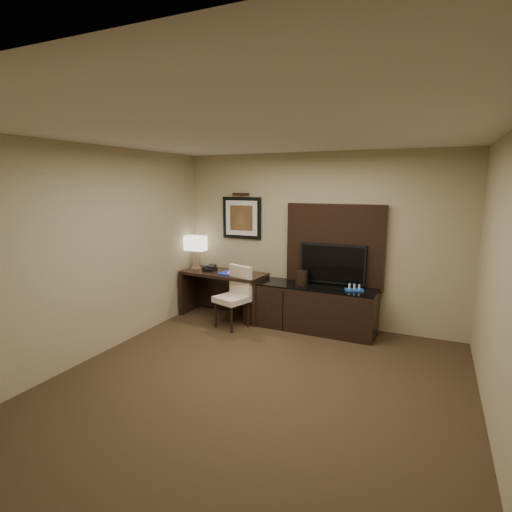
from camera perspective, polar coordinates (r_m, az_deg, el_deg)
The scene contains 19 objects.
floor at distance 4.52m, azimuth -0.90°, elevation -19.14°, with size 4.50×5.00×0.01m, color #332417.
ceiling at distance 3.97m, azimuth -1.01°, elevation 17.29°, with size 4.50×5.00×0.01m, color silver.
wall_back at distance 6.35m, azimuth 8.68°, elevation 2.32°, with size 4.50×0.01×2.70m, color tan.
wall_front at distance 2.16m, azimuth -31.44°, elevation -14.82°, with size 4.50×0.01×2.70m, color tan.
wall_left at distance 5.37m, azimuth -23.23°, elevation 0.16°, with size 0.01×5.00×2.70m, color tan.
wall_right at distance 3.71m, azimuth 32.46°, elevation -4.83°, with size 0.01×5.00×2.70m, color tan.
desk at distance 6.78m, azimuth -4.62°, elevation -5.45°, with size 1.43×0.61×0.76m, color black.
credenza at distance 6.24m, azimuth 7.62°, elevation -7.27°, with size 2.00×0.56×0.69m, color black.
tv_wall_panel at distance 6.23m, azimuth 11.17°, elevation 1.35°, with size 1.50×0.12×1.30m, color black.
tv at distance 6.18m, azimuth 10.88°, elevation -1.07°, with size 1.00×0.08×0.60m, color black.
artwork at distance 6.76m, azimuth -2.02°, elevation 5.46°, with size 0.70×0.04×0.70m, color black.
picture_light at distance 6.70m, azimuth -2.19°, elevation 8.84°, with size 0.04×0.04×0.30m, color #432415.
desk_chair at distance 6.23m, azimuth -3.48°, elevation -6.07°, with size 0.45×0.52×0.93m, color beige, non-canonical shape.
table_lamp at distance 6.98m, azimuth -8.58°, elevation 0.44°, with size 0.34×0.19×0.55m, color #9C7C61, non-canonical shape.
desk_phone at distance 6.79m, azimuth -6.62°, elevation -1.71°, with size 0.20×0.18×0.10m, color black, non-canonical shape.
blue_folder at distance 6.57m, azimuth -4.07°, elevation -2.44°, with size 0.22×0.30×0.02m, color #1929A6.
book at distance 6.56m, azimuth -4.09°, elevation -1.52°, with size 0.17×0.02×0.23m, color tan.
ice_bucket at distance 6.17m, azimuth 6.55°, elevation -3.09°, with size 0.19×0.19×0.21m, color black.
minibar_tray at distance 5.96m, azimuth 13.86°, elevation -4.39°, with size 0.26×0.16×0.09m, color #1944A5, non-canonical shape.
Camera 1 is at (1.68, -3.57, 2.21)m, focal length 28.00 mm.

